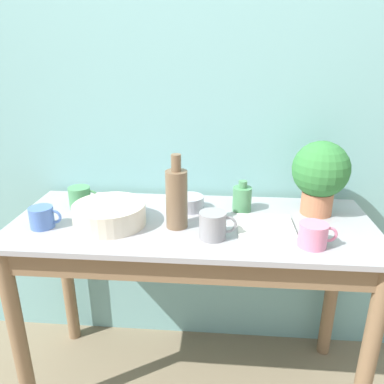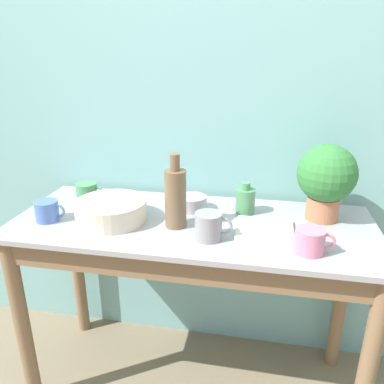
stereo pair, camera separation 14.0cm
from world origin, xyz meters
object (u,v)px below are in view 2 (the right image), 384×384
at_px(bottle_short, 245,200).
at_px(mug_blue, 47,211).
at_px(bowl_small_steel, 192,203).
at_px(tray_board, 264,230).
at_px(bottle_tall, 175,197).
at_px(mug_pink, 310,241).
at_px(mug_green, 87,194).
at_px(bowl_wash_large, 111,211).
at_px(mug_grey, 209,226).
at_px(potted_plant, 326,178).

relative_size(bottle_short, mug_blue, 1.07).
bearing_deg(bowl_small_steel, tray_board, -27.60).
distance_m(bottle_tall, tray_board, 0.35).
bearing_deg(mug_pink, mug_green, 164.07).
xyz_separation_m(bowl_wash_large, tray_board, (0.58, 0.01, -0.03)).
relative_size(bowl_wash_large, tray_board, 1.33).
bearing_deg(mug_blue, mug_pink, -3.87).
distance_m(bowl_wash_large, mug_green, 0.22).
bearing_deg(mug_grey, bowl_wash_large, 168.43).
xyz_separation_m(bottle_tall, tray_board, (0.33, 0.01, -0.11)).
height_order(potted_plant, bottle_short, potted_plant).
height_order(bowl_wash_large, mug_blue, bowl_wash_large).
distance_m(mug_green, bowl_small_steel, 0.45).
relative_size(bottle_tall, tray_board, 1.36).
height_order(mug_green, tray_board, mug_green).
distance_m(mug_pink, bowl_small_steel, 0.52).
distance_m(mug_green, tray_board, 0.76).
xyz_separation_m(potted_plant, tray_board, (-0.22, -0.16, -0.16)).
height_order(bowl_wash_large, mug_pink, same).
bearing_deg(bottle_short, bottle_tall, -145.07).
height_order(bottle_tall, bowl_small_steel, bottle_tall).
relative_size(mug_blue, mug_green, 0.96).
height_order(potted_plant, mug_grey, potted_plant).
bearing_deg(bowl_wash_large, mug_green, 139.27).
bearing_deg(mug_blue, tray_board, 3.87).
height_order(bottle_short, mug_grey, bottle_short).
bearing_deg(mug_pink, tray_board, 139.99).
height_order(mug_green, bowl_small_steel, mug_green).
relative_size(mug_grey, bowl_small_steel, 1.12).
relative_size(bottle_tall, mug_blue, 2.32).
distance_m(potted_plant, bottle_tall, 0.57).
bearing_deg(bottle_short, potted_plant, -0.87).
distance_m(mug_grey, tray_board, 0.21).
relative_size(bowl_wash_large, mug_green, 2.19).
bearing_deg(tray_board, bowl_wash_large, -179.17).
height_order(mug_grey, bowl_small_steel, mug_grey).
relative_size(potted_plant, bowl_wash_large, 1.09).
distance_m(mug_pink, mug_grey, 0.34).
height_order(mug_pink, tray_board, mug_pink).
relative_size(mug_blue, bowl_small_steel, 1.01).
relative_size(mug_pink, mug_grey, 0.97).
xyz_separation_m(mug_blue, bowl_small_steel, (0.53, 0.21, -0.01)).
bearing_deg(potted_plant, mug_pink, -104.52).
bearing_deg(bowl_small_steel, mug_blue, -158.27).
distance_m(bowl_wash_large, mug_blue, 0.25).
bearing_deg(mug_green, tray_board, -10.13).
bearing_deg(potted_plant, bowl_wash_large, -168.18).
bearing_deg(mug_pink, potted_plant, 75.48).
xyz_separation_m(bottle_short, mug_blue, (-0.74, -0.22, -0.01)).
xyz_separation_m(mug_grey, bowl_small_steel, (-0.10, 0.24, -0.02)).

